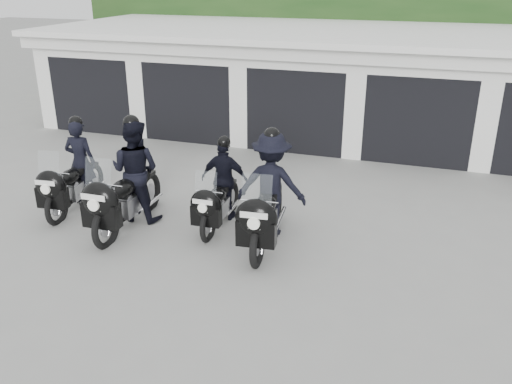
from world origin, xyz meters
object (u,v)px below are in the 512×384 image
(police_bike_c, at_px, (222,186))
(police_bike_d, at_px, (269,193))
(police_bike_b, at_px, (130,179))
(police_bike_a, at_px, (74,173))

(police_bike_c, distance_m, police_bike_d, 1.13)
(police_bike_b, bearing_deg, police_bike_d, 3.16)
(police_bike_b, distance_m, police_bike_d, 2.68)
(police_bike_a, distance_m, police_bike_c, 3.11)
(police_bike_c, bearing_deg, police_bike_a, -176.51)
(police_bike_a, distance_m, police_bike_b, 1.51)
(police_bike_b, bearing_deg, police_bike_a, 167.65)
(police_bike_a, relative_size, police_bike_b, 0.89)
(police_bike_a, height_order, police_bike_d, police_bike_d)
(police_bike_a, height_order, police_bike_b, police_bike_b)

